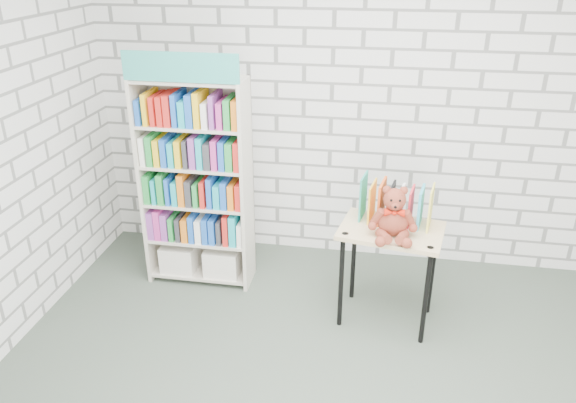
# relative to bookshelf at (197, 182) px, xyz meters

# --- Properties ---
(room_shell) EXTENTS (4.52, 4.02, 2.81)m
(room_shell) POSITION_rel_bookshelf_xyz_m (1.22, -1.36, 0.91)
(room_shell) COLOR silver
(room_shell) RESTS_ON ground
(bookshelf) EXTENTS (0.85, 0.33, 1.91)m
(bookshelf) POSITION_rel_bookshelf_xyz_m (0.00, 0.00, 0.00)
(bookshelf) COLOR beige
(bookshelf) RESTS_ON ground
(display_table) EXTENTS (0.78, 0.60, 0.76)m
(display_table) POSITION_rel_bookshelf_xyz_m (1.53, -0.33, -0.21)
(display_table) COLOR tan
(display_table) RESTS_ON ground
(table_books) EXTENTS (0.52, 0.30, 0.29)m
(table_books) POSITION_rel_bookshelf_xyz_m (1.55, -0.22, 0.04)
(table_books) COLOR teal
(table_books) RESTS_ON display_table
(teddy_bear) EXTENTS (0.33, 0.31, 0.36)m
(teddy_bear) POSITION_rel_bookshelf_xyz_m (1.53, -0.44, 0.04)
(teddy_bear) COLOR brown
(teddy_bear) RESTS_ON display_table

